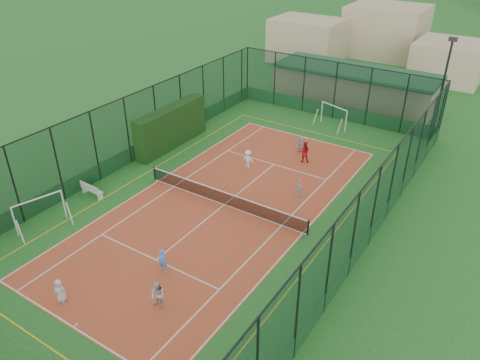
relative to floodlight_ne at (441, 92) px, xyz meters
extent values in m
plane|color=#205F20|center=(-8.60, -16.60, -4.12)|extent=(300.00, 300.00, 0.00)
cube|color=#B25227|center=(-8.60, -16.60, -4.12)|extent=(11.17, 23.97, 0.01)
cube|color=black|center=(-16.90, -11.75, -2.55)|extent=(1.08, 7.21, 3.16)
imported|color=silver|center=(-10.34, -27.67, -3.49)|extent=(0.72, 0.61, 1.25)
imported|color=#5396ED|center=(-7.71, -23.41, -3.46)|extent=(0.52, 0.39, 1.30)
imported|color=silver|center=(-6.16, -25.49, -3.37)|extent=(0.76, 0.61, 1.50)
imported|color=white|center=(-9.97, -11.59, -3.43)|extent=(0.89, 0.52, 1.36)
imported|color=silver|center=(-5.10, -13.23, -3.49)|extent=(0.77, 0.65, 1.24)
imported|color=silver|center=(-7.94, -7.29, -3.49)|extent=(1.19, 0.55, 1.24)
imported|color=#B3131A|center=(-7.00, -8.61, -3.32)|extent=(0.96, 0.88, 1.59)
sphere|color=#CCE033|center=(-10.74, -15.92, -4.08)|extent=(0.07, 0.07, 0.07)
sphere|color=#CCE033|center=(-6.84, -15.37, -4.08)|extent=(0.07, 0.07, 0.07)
sphere|color=#CCE033|center=(-8.05, -14.45, -4.08)|extent=(0.07, 0.07, 0.07)
sphere|color=#CCE033|center=(-9.97, -14.59, -4.08)|extent=(0.07, 0.07, 0.07)
sphere|color=#CCE033|center=(-7.97, -15.46, -4.08)|extent=(0.07, 0.07, 0.07)
sphere|color=#CCE033|center=(-10.31, -15.67, -4.08)|extent=(0.07, 0.07, 0.07)
sphere|color=#CCE033|center=(-6.82, -14.78, -4.08)|extent=(0.07, 0.07, 0.07)
camera|label=1|loc=(5.67, -36.80, 12.03)|focal=35.00mm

